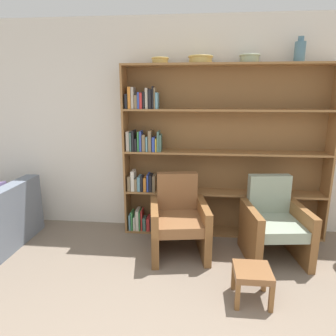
{
  "coord_description": "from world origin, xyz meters",
  "views": [
    {
      "loc": [
        0.02,
        -1.04,
        1.81
      ],
      "look_at": [
        -0.32,
        2.43,
        0.95
      ],
      "focal_mm": 32.0,
      "sensor_mm": 36.0,
      "label": 1
    }
  ],
  "objects": [
    {
      "name": "armchair_leather",
      "position": [
        -0.17,
        2.18,
        0.39
      ],
      "size": [
        0.74,
        0.77,
        0.9
      ],
      "rotation": [
        0.0,
        0.0,
        3.3
      ],
      "color": "brown",
      "rests_on": "ground"
    },
    {
      "name": "bowl_sage",
      "position": [
        0.61,
        2.73,
        2.22
      ],
      "size": [
        0.24,
        0.24,
        0.1
      ],
      "color": "gray",
      "rests_on": "bookshelf"
    },
    {
      "name": "bookshelf",
      "position": [
        0.17,
        2.76,
        1.05
      ],
      "size": [
        2.57,
        0.3,
        2.16
      ],
      "color": "olive",
      "rests_on": "ground"
    },
    {
      "name": "footstool",
      "position": [
        0.54,
        1.37,
        0.25
      ],
      "size": [
        0.32,
        0.32,
        0.31
      ],
      "color": "brown",
      "rests_on": "ground"
    },
    {
      "name": "bowl_cream",
      "position": [
        0.04,
        2.73,
        2.21
      ],
      "size": [
        0.29,
        0.29,
        0.09
      ],
      "color": "tan",
      "rests_on": "bookshelf"
    },
    {
      "name": "armchair_cushioned",
      "position": [
        0.9,
        2.18,
        0.39
      ],
      "size": [
        0.72,
        0.75,
        0.9
      ],
      "rotation": [
        0.0,
        0.0,
        3.26
      ],
      "color": "brown",
      "rests_on": "ground"
    },
    {
      "name": "vase_tall",
      "position": [
        1.17,
        2.73,
        2.29
      ],
      "size": [
        0.12,
        0.12,
        0.28
      ],
      "color": "slate",
      "rests_on": "bookshelf"
    },
    {
      "name": "bowl_brass",
      "position": [
        -0.44,
        2.73,
        2.21
      ],
      "size": [
        0.21,
        0.21,
        0.07
      ],
      "color": "tan",
      "rests_on": "bookshelf"
    },
    {
      "name": "wall_back",
      "position": [
        0.0,
        2.92,
        1.38
      ],
      "size": [
        12.0,
        0.06,
        2.75
      ],
      "color": "silver",
      "rests_on": "ground"
    }
  ]
}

